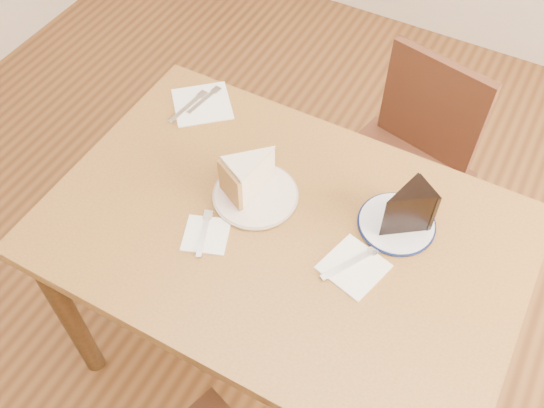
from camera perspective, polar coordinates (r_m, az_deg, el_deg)
The scene contains 14 objects.
ground at distance 2.19m, azimuth 0.72°, elevation -13.79°, with size 4.00×4.00×0.00m, color #482913.
table at distance 1.61m, azimuth 0.95°, elevation -4.38°, with size 1.20×0.80×0.75m.
chair_far at distance 2.07m, azimuth 12.01°, elevation 3.30°, with size 0.49×0.49×0.84m.
plate_cream at distance 1.59m, azimuth -1.56°, elevation 0.83°, with size 0.22×0.22×0.01m, color silver.
plate_navy at distance 1.56m, azimuth 11.64°, elevation -1.82°, with size 0.19×0.19×0.01m, color white.
carrot_cake at distance 1.56m, azimuth -1.75°, elevation 2.89°, with size 0.09×0.13×0.10m, color #F5E8CA, non-canonical shape.
chocolate_cake at distance 1.50m, azimuth 12.18°, elevation -0.75°, with size 0.08×0.12×0.12m, color black, non-canonical shape.
napkin_cream at distance 1.53m, azimuth -6.22°, elevation -2.89°, with size 0.11×0.11×0.00m, color white.
napkin_navy at distance 1.48m, azimuth 7.69°, elevation -5.87°, with size 0.14×0.14×0.00m, color white.
napkin_spare at distance 1.84m, azimuth -6.59°, elevation 9.34°, with size 0.17×0.17×0.00m, color white.
fork_cream at distance 1.52m, azimuth -6.44°, elevation -2.79°, with size 0.01×0.14×0.00m, color silver.
knife_navy at distance 1.48m, azimuth 7.43°, elevation -5.52°, with size 0.02×0.17×0.00m, color silver.
fork_spare at distance 1.85m, azimuth -6.47°, elevation 9.67°, with size 0.01×0.14×0.00m, color silver.
knife_spare at distance 1.83m, azimuth -7.97°, elevation 9.05°, with size 0.01×0.16×0.00m, color silver.
Camera 1 is at (0.40, -0.79, 2.00)m, focal length 40.00 mm.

